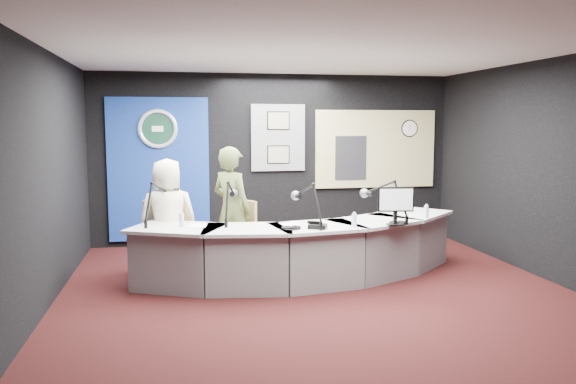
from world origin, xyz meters
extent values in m
plane|color=black|center=(0.00, 0.00, 0.00)|extent=(6.00, 6.00, 0.00)
cube|color=silver|center=(0.00, 0.00, 2.80)|extent=(6.00, 6.00, 0.02)
cube|color=black|center=(0.00, 3.00, 1.40)|extent=(6.00, 0.02, 2.80)
cube|color=black|center=(0.00, -3.00, 1.40)|extent=(6.00, 0.02, 2.80)
cube|color=black|center=(-3.00, 0.00, 1.40)|extent=(0.02, 6.00, 2.80)
cube|color=black|center=(3.00, 0.00, 1.40)|extent=(0.02, 6.00, 2.80)
cube|color=navy|center=(-1.90, 2.97, 1.25)|extent=(1.60, 0.05, 2.30)
torus|color=silver|center=(-1.90, 2.93, 1.90)|extent=(0.63, 0.07, 0.63)
cylinder|color=#0E3322|center=(-1.90, 2.94, 1.90)|extent=(0.48, 0.01, 0.48)
cube|color=slate|center=(0.05, 2.97, 1.75)|extent=(0.90, 0.04, 1.10)
cube|color=#7C725A|center=(0.05, 2.94, 2.03)|extent=(0.34, 0.02, 0.27)
cube|color=#7C725A|center=(0.05, 2.94, 1.47)|extent=(0.34, 0.02, 0.27)
cube|color=tan|center=(1.75, 2.97, 1.55)|extent=(2.12, 0.06, 1.32)
cube|color=#DDB48B|center=(1.75, 2.96, 1.55)|extent=(2.00, 0.02, 1.20)
cube|color=black|center=(1.30, 2.94, 1.40)|extent=(0.55, 0.02, 0.75)
cylinder|color=white|center=(2.35, 2.94, 1.90)|extent=(0.28, 0.01, 0.28)
cube|color=#666056|center=(-1.82, 1.28, 0.62)|extent=(0.51, 0.21, 0.70)
imported|color=#F7EDC6|center=(-1.74, 1.03, 0.77)|extent=(0.78, 0.54, 1.54)
imported|color=#505D31|center=(-0.91, 1.09, 0.84)|extent=(0.71, 0.73, 1.68)
cube|color=black|center=(0.98, 0.06, 1.07)|extent=(0.47, 0.09, 0.32)
cube|color=black|center=(0.01, 0.04, 0.78)|extent=(0.26, 0.24, 0.05)
torus|color=black|center=(1.06, 0.14, 0.77)|extent=(0.20, 0.20, 0.03)
torus|color=black|center=(-0.31, 0.05, 0.77)|extent=(0.24, 0.24, 0.04)
cube|color=white|center=(-1.38, 0.50, 0.75)|extent=(0.24, 0.32, 0.00)
cube|color=white|center=(-0.27, 0.37, 0.75)|extent=(0.23, 0.30, 0.00)
camera|label=1|loc=(-1.60, -6.50, 1.98)|focal=36.00mm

